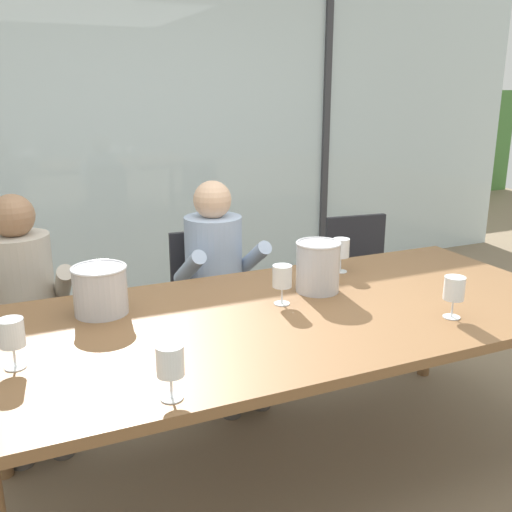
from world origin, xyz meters
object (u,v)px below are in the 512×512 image
at_px(ice_bucket_primary, 318,266).
at_px(wine_glass_near_bucket, 282,278).
at_px(person_pale_blue_shirt, 219,275).
at_px(wine_glass_by_left_taster, 170,363).
at_px(chair_center, 361,274).
at_px(chair_near_curtain, 19,326).
at_px(wine_glass_spare_empty, 454,290).
at_px(wine_glass_by_right_taster, 12,335).
at_px(wine_glass_center_pour, 341,249).
at_px(person_beige_jumper, 23,301).
at_px(dining_table, 290,325).
at_px(chair_left_of_center, 210,296).
at_px(ice_bucket_secondary, 100,289).

bearing_deg(ice_bucket_primary, wine_glass_near_bucket, -159.56).
relative_size(person_pale_blue_shirt, wine_glass_by_left_taster, 6.85).
height_order(chair_center, person_pale_blue_shirt, person_pale_blue_shirt).
bearing_deg(chair_near_curtain, wine_glass_spare_empty, -45.61).
relative_size(wine_glass_near_bucket, wine_glass_by_right_taster, 1.00).
height_order(ice_bucket_primary, wine_glass_center_pour, ice_bucket_primary).
height_order(person_beige_jumper, wine_glass_by_right_taster, person_beige_jumper).
xyz_separation_m(person_beige_jumper, wine_glass_spare_empty, (1.58, -1.18, 0.21)).
xyz_separation_m(dining_table, chair_center, (1.04, 0.99, -0.20)).
relative_size(chair_left_of_center, wine_glass_by_left_taster, 5.01).
bearing_deg(wine_glass_near_bucket, dining_table, -95.45).
bearing_deg(wine_glass_center_pour, wine_glass_near_bucket, -148.91).
bearing_deg(chair_center, wine_glass_near_bucket, -132.69).
bearing_deg(wine_glass_by_right_taster, chair_center, 26.72).
relative_size(dining_table, wine_glass_center_pour, 14.64).
relative_size(chair_center, person_pale_blue_shirt, 0.73).
bearing_deg(wine_glass_spare_empty, ice_bucket_secondary, 153.95).
relative_size(dining_table, ice_bucket_primary, 10.90).
bearing_deg(person_beige_jumper, wine_glass_center_pour, -18.16).
distance_m(ice_bucket_primary, wine_glass_near_bucket, 0.24).
xyz_separation_m(wine_glass_center_pour, wine_glass_by_right_taster, (-1.56, -0.46, 0.00)).
bearing_deg(ice_bucket_primary, person_beige_jumper, 151.50).
distance_m(wine_glass_by_left_taster, wine_glass_near_bucket, 0.88).
bearing_deg(chair_center, chair_near_curtain, -173.17).
bearing_deg(wine_glass_by_left_taster, ice_bucket_primary, 36.80).
xyz_separation_m(dining_table, chair_near_curtain, (-1.04, 0.97, -0.20)).
bearing_deg(chair_center, ice_bucket_secondary, -152.44).
xyz_separation_m(ice_bucket_primary, wine_glass_by_right_taster, (-1.30, -0.25, -0.00)).
bearing_deg(wine_glass_spare_empty, ice_bucket_primary, 123.87).
height_order(wine_glass_center_pour, wine_glass_by_right_taster, same).
xyz_separation_m(chair_near_curtain, wine_glass_center_pour, (1.52, -0.59, 0.38)).
bearing_deg(wine_glass_by_right_taster, dining_table, 3.89).
xyz_separation_m(person_beige_jumper, person_pale_blue_shirt, (1.01, 0.00, 0.00)).
height_order(chair_near_curtain, chair_center, same).
distance_m(chair_near_curtain, wine_glass_by_left_taster, 1.55).
bearing_deg(wine_glass_near_bucket, chair_center, 40.94).
bearing_deg(person_pale_blue_shirt, wine_glass_near_bucket, -93.70).
distance_m(chair_near_curtain, person_beige_jumper, 0.21).
bearing_deg(ice_bucket_secondary, wine_glass_by_left_taster, -84.87).
bearing_deg(wine_glass_by_left_taster, person_pale_blue_shirt, 63.99).
height_order(ice_bucket_secondary, wine_glass_by_right_taster, ice_bucket_secondary).
bearing_deg(wine_glass_spare_empty, wine_glass_center_pour, 97.02).
bearing_deg(person_beige_jumper, chair_left_of_center, 7.72).
xyz_separation_m(chair_left_of_center, person_beige_jumper, (-1.01, -0.15, 0.17)).
bearing_deg(ice_bucket_primary, wine_glass_center_pour, 38.93).
bearing_deg(person_beige_jumper, chair_near_curtain, 102.94).
relative_size(chair_near_curtain, person_beige_jumper, 0.73).
xyz_separation_m(chair_center, person_beige_jumper, (-2.05, -0.13, 0.17)).
xyz_separation_m(chair_near_curtain, chair_left_of_center, (1.04, 0.03, 0.00)).
bearing_deg(ice_bucket_secondary, chair_left_of_center, 44.01).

